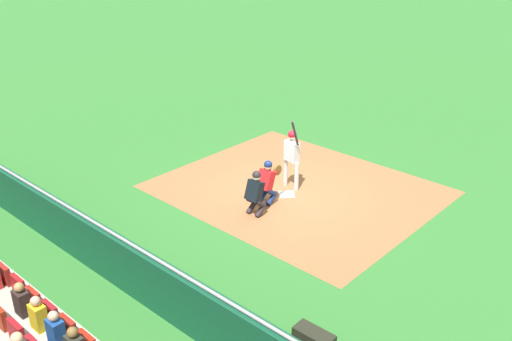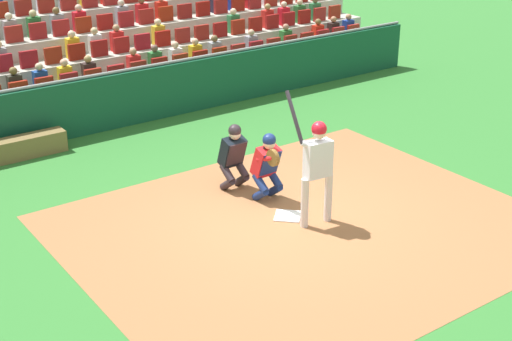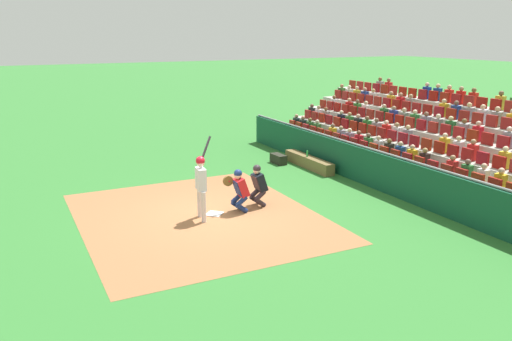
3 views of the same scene
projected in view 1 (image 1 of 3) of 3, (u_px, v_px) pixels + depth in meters
name	position (u px, v px, depth m)	size (l,w,h in m)	color
ground_plane	(287.00, 195.00, 16.52)	(160.00, 160.00, 0.00)	#2E702D
infield_dirt_patch	(297.00, 189.00, 16.85)	(7.61, 6.42, 0.01)	#97613B
home_plate_marker	(287.00, 194.00, 16.51)	(0.44, 0.44, 0.02)	white
batter_at_plate	(292.00, 152.00, 16.49)	(0.67, 0.61, 2.30)	silver
catcher_crouching	(268.00, 179.00, 15.79)	(0.46, 0.72, 1.30)	navy
home_plate_umpire	(255.00, 191.00, 15.16)	(0.46, 0.46, 1.31)	#2D2329
dugout_wall	(117.00, 260.00, 12.30)	(17.30, 0.24, 1.32)	#114830
dugout_bench	(245.00, 331.00, 10.82)	(2.95, 0.40, 0.44)	brown
water_bottle_on_bench	(248.00, 315.00, 10.70)	(0.07, 0.07, 0.24)	green
equipment_duffel_bag	(314.00, 339.00, 10.64)	(0.79, 0.36, 0.37)	black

